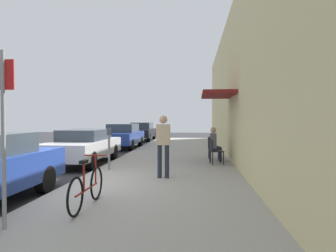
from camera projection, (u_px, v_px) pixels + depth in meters
name	position (u px, v px, depth m)	size (l,w,h in m)	color
ground_plane	(68.00, 188.00, 7.51)	(60.00, 60.00, 0.00)	#2D2D30
sidewalk_slab	(166.00, 173.00, 9.29)	(4.50, 32.00, 0.12)	#9E9B93
building_facade	(245.00, 76.00, 9.01)	(1.40, 32.00, 6.00)	beige
parked_car_1	(84.00, 146.00, 11.48)	(1.80, 4.40, 1.31)	#B7B7BC
parked_car_2	(123.00, 136.00, 17.62)	(1.80, 4.40, 1.42)	navy
parked_car_3	(142.00, 131.00, 23.81)	(1.80, 4.40, 1.43)	black
parking_meter	(109.00, 145.00, 9.47)	(0.12, 0.10, 1.32)	slate
street_sign	(3.00, 125.00, 4.35)	(0.32, 0.06, 2.60)	gray
bicycle_0	(87.00, 188.00, 5.45)	(0.46, 1.71, 0.90)	black
cafe_chair_0	(214.00, 150.00, 10.56)	(0.51, 0.51, 0.87)	black
cafe_chair_1	(213.00, 148.00, 11.35)	(0.45, 0.45, 0.87)	black
seated_patron_1	(215.00, 143.00, 11.34)	(0.43, 0.37, 1.29)	#232838
cafe_chair_2	(212.00, 146.00, 12.24)	(0.50, 0.50, 0.87)	black
pedestrian_standing	(163.00, 141.00, 8.13)	(0.36, 0.22, 1.70)	#232838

